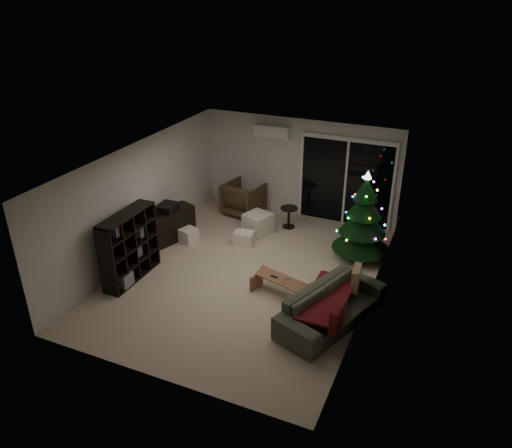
{
  "coord_description": "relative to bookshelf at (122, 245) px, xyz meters",
  "views": [
    {
      "loc": [
        3.71,
        -7.98,
        5.53
      ],
      "look_at": [
        0.1,
        0.3,
        1.05
      ],
      "focal_mm": 35.0,
      "sensor_mm": 36.0,
      "label": 1
    }
  ],
  "objects": [
    {
      "name": "side_table",
      "position": [
        2.3,
        3.44,
        -0.46
      ],
      "size": [
        0.48,
        0.48,
        0.52
      ],
      "primitive_type": "cylinder",
      "rotation": [
        0.0,
        0.0,
        -0.17
      ],
      "color": "black",
      "rests_on": "floor"
    },
    {
      "name": "cushion_b",
      "position": [
        4.55,
        -0.45,
        -0.12
      ],
      "size": [
        0.16,
        0.44,
        0.43
      ],
      "primitive_type": "cube",
      "rotation": [
        0.0,
        0.0,
        -0.07
      ],
      "color": "maroon",
      "rests_on": "sofa"
    },
    {
      "name": "armchair",
      "position": [
        0.96,
        3.72,
        -0.3
      ],
      "size": [
        1.05,
        1.07,
        0.84
      ],
      "primitive_type": "imported",
      "rotation": [
        0.0,
        0.0,
        2.96
      ],
      "color": "brown",
      "rests_on": "floor"
    },
    {
      "name": "christmas_tree",
      "position": [
        4.24,
        2.68,
        0.29
      ],
      "size": [
        1.29,
        1.29,
        2.01
      ],
      "primitive_type": "cone",
      "rotation": [
        0.0,
        0.0,
        0.04
      ],
      "color": "black",
      "rests_on": "floor"
    },
    {
      "name": "bookshelf",
      "position": [
        0.0,
        0.0,
        0.0
      ],
      "size": [
        0.38,
        1.44,
        1.44
      ],
      "primitive_type": null,
      "rotation": [
        0.0,
        0.0,
        0.01
      ],
      "color": "black",
      "rests_on": "floor"
    },
    {
      "name": "sofa_throw",
      "position": [
        4.2,
        0.2,
        -0.24
      ],
      "size": [
        0.7,
        1.62,
        0.05
      ],
      "primitive_type": "cube",
      "color": "maroon",
      "rests_on": "sofa"
    },
    {
      "name": "room",
      "position": [
        2.71,
        2.51,
        0.3
      ],
      "size": [
        6.5,
        7.51,
        2.6
      ],
      "color": "beige",
      "rests_on": "ground"
    },
    {
      "name": "coffee_table",
      "position": [
        3.17,
        0.65,
        -0.54
      ],
      "size": [
        1.16,
        0.67,
        0.35
      ],
      "primitive_type": null,
      "rotation": [
        0.0,
        0.0,
        -0.28
      ],
      "color": "#8F5940",
      "rests_on": "floor"
    },
    {
      "name": "remote_a",
      "position": [
        3.02,
        0.65,
        -0.36
      ],
      "size": [
        0.14,
        0.04,
        0.02
      ],
      "primitive_type": "cube",
      "color": "black",
      "rests_on": "coffee_table"
    },
    {
      "name": "cardboard_box_a",
      "position": [
        0.39,
        1.8,
        -0.55
      ],
      "size": [
        0.55,
        0.47,
        0.34
      ],
      "primitive_type": "cube",
      "rotation": [
        0.0,
        0.0,
        -0.27
      ],
      "color": "white",
      "rests_on": "floor"
    },
    {
      "name": "floor_lamp",
      "position": [
        1.21,
        4.47,
        0.17
      ],
      "size": [
        0.29,
        0.29,
        1.78
      ],
      "primitive_type": "cylinder",
      "color": "black",
      "rests_on": "floor"
    },
    {
      "name": "stereo",
      "position": [
        0.0,
        1.68,
        0.12
      ],
      "size": [
        0.39,
        0.46,
        0.16
      ],
      "primitive_type": "cube",
      "color": "black",
      "rests_on": "media_cabinet"
    },
    {
      "name": "remote_b",
      "position": [
        3.27,
        0.7,
        -0.36
      ],
      "size": [
        0.13,
        0.08,
        0.02
      ],
      "primitive_type": "cube",
      "rotation": [
        0.0,
        0.0,
        0.35
      ],
      "color": "slate",
      "rests_on": "coffee_table"
    },
    {
      "name": "cardboard_box_b",
      "position": [
        1.67,
        2.2,
        -0.56
      ],
      "size": [
        0.48,
        0.38,
        0.31
      ],
      "primitive_type": "cube",
      "rotation": [
        0.0,
        0.0,
        0.11
      ],
      "color": "white",
      "rests_on": "floor"
    },
    {
      "name": "ottoman",
      "position": [
        1.74,
        2.84,
        -0.47
      ],
      "size": [
        0.71,
        0.71,
        0.5
      ],
      "primitive_type": "cube",
      "rotation": [
        0.0,
        0.0,
        -0.33
      ],
      "color": "silver",
      "rests_on": "floor"
    },
    {
      "name": "media_cabinet",
      "position": [
        0.0,
        1.68,
        -0.34
      ],
      "size": [
        0.85,
        1.3,
        0.76
      ],
      "primitive_type": "cube",
      "rotation": [
        0.0,
        0.0,
        -0.35
      ],
      "color": "black",
      "rests_on": "floor"
    },
    {
      "name": "sofa",
      "position": [
        4.3,
        0.2,
        -0.39
      ],
      "size": [
        1.61,
        2.42,
        0.66
      ],
      "primitive_type": "imported",
      "rotation": [
        0.0,
        0.0,
        1.21
      ],
      "color": "#404938",
      "rests_on": "floor"
    },
    {
      "name": "cushion_a",
      "position": [
        4.55,
        0.85,
        -0.12
      ],
      "size": [
        0.17,
        0.44,
        0.43
      ],
      "primitive_type": "cube",
      "rotation": [
        0.0,
        0.0,
        0.09
      ],
      "color": "tan",
      "rests_on": "sofa"
    }
  ]
}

